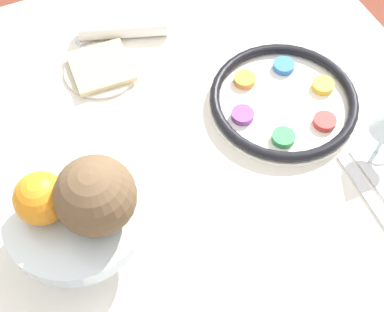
{
  "coord_description": "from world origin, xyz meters",
  "views": [
    {
      "loc": [
        0.19,
        0.5,
        1.6
      ],
      "look_at": [
        -0.03,
        0.03,
        0.8
      ],
      "focal_mm": 50.0,
      "sensor_mm": 36.0,
      "label": 1
    }
  ],
  "objects": [
    {
      "name": "fork_left",
      "position": [
        -0.32,
        0.22,
        0.77
      ],
      "size": [
        0.02,
        0.2,
        0.01
      ],
      "color": "silver",
      "rests_on": "dining_table"
    },
    {
      "name": "dining_table",
      "position": [
        0.0,
        0.0,
        0.38
      ],
      "size": [
        1.14,
        1.1,
        0.76
      ],
      "color": "silver",
      "rests_on": "ground_plane"
    },
    {
      "name": "fruit_stand",
      "position": [
        0.2,
        0.09,
        0.85
      ],
      "size": [
        0.22,
        0.22,
        0.11
      ],
      "color": "silver",
      "rests_on": "dining_table"
    },
    {
      "name": "bread_plate",
      "position": [
        0.05,
        -0.27,
        0.77
      ],
      "size": [
        0.16,
        0.16,
        0.02
      ],
      "color": "beige",
      "rests_on": "dining_table"
    },
    {
      "name": "orange_fruit",
      "position": [
        0.23,
        0.07,
        0.91
      ],
      "size": [
        0.08,
        0.08,
        0.08
      ],
      "color": "orange",
      "rests_on": "fruit_stand"
    },
    {
      "name": "fork_right",
      "position": [
        -0.29,
        0.22,
        0.77
      ],
      "size": [
        0.03,
        0.2,
        0.01
      ],
      "color": "silver",
      "rests_on": "dining_table"
    },
    {
      "name": "coconut",
      "position": [
        0.16,
        0.11,
        0.93
      ],
      "size": [
        0.12,
        0.12,
        0.12
      ],
      "color": "brown",
      "rests_on": "fruit_stand"
    },
    {
      "name": "seder_plate",
      "position": [
        -0.25,
        -0.03,
        0.78
      ],
      "size": [
        0.29,
        0.29,
        0.03
      ],
      "color": "silver",
      "rests_on": "dining_table"
    },
    {
      "name": "spoon",
      "position": [
        -0.02,
        -0.39,
        0.77
      ],
      "size": [
        0.18,
        0.07,
        0.01
      ],
      "color": "silver",
      "rests_on": "dining_table"
    },
    {
      "name": "napkin_roll",
      "position": [
        -0.03,
        -0.34,
        0.78
      ],
      "size": [
        0.2,
        0.1,
        0.04
      ],
      "color": "white",
      "rests_on": "dining_table"
    },
    {
      "name": "ground_plane",
      "position": [
        0.0,
        0.0,
        0.0
      ],
      "size": [
        8.0,
        8.0,
        0.0
      ],
      "primitive_type": "plane",
      "color": "brown"
    }
  ]
}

